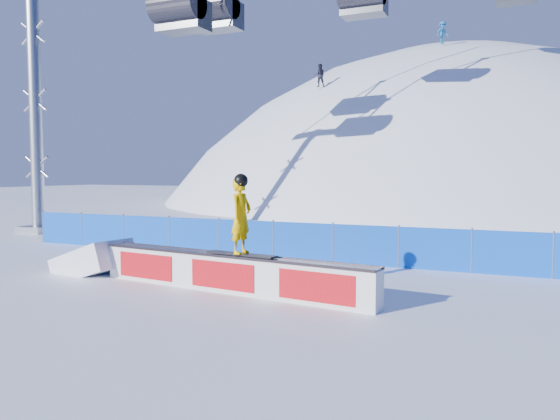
% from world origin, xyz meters
% --- Properties ---
extents(ground, '(160.00, 160.00, 0.00)m').
position_xyz_m(ground, '(0.00, 0.00, 0.00)').
color(ground, white).
rests_on(ground, ground).
extents(snow_hill, '(64.00, 64.00, 64.00)m').
position_xyz_m(snow_hill, '(0.00, 42.00, -18.00)').
color(snow_hill, white).
rests_on(snow_hill, ground).
extents(safety_fence, '(22.05, 0.05, 1.30)m').
position_xyz_m(safety_fence, '(0.00, 4.50, 0.60)').
color(safety_fence, blue).
rests_on(safety_fence, ground).
extents(rail_box, '(7.40, 1.42, 0.89)m').
position_xyz_m(rail_box, '(0.07, -0.27, 0.44)').
color(rail_box, white).
rests_on(rail_box, ground).
extents(snow_ramp, '(2.28, 1.59, 1.33)m').
position_xyz_m(snow_ramp, '(-4.51, 0.30, 0.00)').
color(snow_ramp, white).
rests_on(snow_ramp, ground).
extents(snowboarder, '(1.80, 0.66, 1.85)m').
position_xyz_m(snowboarder, '(0.43, -0.31, 1.80)').
color(snowboarder, black).
rests_on(snowboarder, rail_box).
extents(distant_skiers, '(22.66, 7.04, 8.20)m').
position_xyz_m(distant_skiers, '(3.11, 29.04, 10.54)').
color(distant_skiers, black).
rests_on(distant_skiers, ground).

